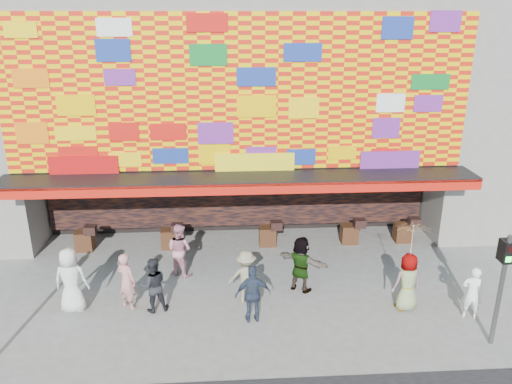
% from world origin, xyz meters
% --- Properties ---
extents(ground, '(90.00, 90.00, 0.00)m').
position_xyz_m(ground, '(0.00, 0.00, 0.00)').
color(ground, slate).
rests_on(ground, ground).
extents(shop_building, '(15.20, 9.40, 10.00)m').
position_xyz_m(shop_building, '(0.00, 8.18, 5.23)').
color(shop_building, gray).
rests_on(shop_building, ground).
extents(signal_right, '(0.22, 0.20, 3.00)m').
position_xyz_m(signal_right, '(6.20, -1.50, 1.86)').
color(signal_right, '#59595B').
rests_on(signal_right, ground).
extents(ped_a, '(0.95, 0.64, 1.90)m').
position_xyz_m(ped_a, '(-4.81, 0.72, 0.95)').
color(ped_a, silver).
rests_on(ped_a, ground).
extents(ped_b, '(0.74, 0.68, 1.70)m').
position_xyz_m(ped_b, '(-3.31, 0.76, 0.85)').
color(ped_b, tan).
rests_on(ped_b, ground).
extents(ped_c, '(0.91, 0.78, 1.61)m').
position_xyz_m(ped_c, '(-2.54, 0.56, 0.80)').
color(ped_c, black).
rests_on(ped_c, ground).
extents(ped_d, '(1.12, 0.76, 1.60)m').
position_xyz_m(ped_d, '(0.06, 0.86, 0.80)').
color(ped_d, gray).
rests_on(ped_d, ground).
extents(ped_e, '(1.00, 0.50, 1.65)m').
position_xyz_m(ped_e, '(0.20, -0.13, 0.82)').
color(ped_e, '#2C374D').
rests_on(ped_e, ground).
extents(ped_f, '(1.61, 1.36, 1.74)m').
position_xyz_m(ped_f, '(1.73, 1.41, 0.87)').
color(ped_f, gray).
rests_on(ped_f, ground).
extents(ped_g, '(0.92, 0.70, 1.70)m').
position_xyz_m(ped_g, '(4.55, 0.20, 0.85)').
color(ped_g, gray).
rests_on(ped_g, ground).
extents(ped_h, '(0.64, 0.50, 1.53)m').
position_xyz_m(ped_h, '(6.16, -0.34, 0.77)').
color(ped_h, white).
rests_on(ped_h, ground).
extents(ped_i, '(1.06, 1.01, 1.73)m').
position_xyz_m(ped_i, '(-1.98, 2.63, 0.87)').
color(ped_i, '#CB8395').
rests_on(ped_i, ground).
extents(parasol, '(1.13, 1.15, 1.85)m').
position_xyz_m(parasol, '(4.55, 0.20, 2.15)').
color(parasol, '#FFD5A0').
rests_on(parasol, ground).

